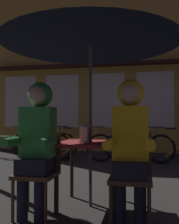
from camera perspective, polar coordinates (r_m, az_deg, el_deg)
name	(u,v)px	position (r m, az deg, el deg)	size (l,w,h in m)	color
ground_plane	(90,206)	(3.18, 0.21, -20.01)	(60.00, 60.00, 0.00)	#2D2B28
cafe_table	(90,151)	(3.04, 0.21, -8.50)	(0.72, 0.72, 0.74)	maroon
patio_umbrella	(90,29)	(3.19, 0.21, 17.69)	(2.10, 2.10, 2.31)	#4C4C51
lantern	(84,132)	(2.99, -1.13, -4.32)	(0.11, 0.11, 0.23)	white
chair_left	(39,168)	(2.85, -11.05, -11.96)	(0.40, 0.40, 0.87)	#513823
chair_right	(131,172)	(2.64, 9.09, -12.80)	(0.40, 0.40, 0.87)	#513823
person_left_hooded	(37,134)	(2.75, -11.47, -4.82)	(0.45, 0.56, 1.40)	black
person_right_hooded	(130,135)	(2.54, 8.99, -5.11)	(0.45, 0.56, 1.40)	black
shopfront_building	(131,54)	(8.61, 9.05, 12.40)	(10.00, 0.93, 6.20)	gold
bicycle_nearest	(6,144)	(7.28, -17.98, -6.72)	(1.68, 0.08, 0.84)	black
bicycle_second	(45,145)	(6.76, -9.77, -7.18)	(1.68, 0.08, 0.84)	black
bicycle_third	(79,147)	(6.25, -2.30, -7.65)	(1.68, 0.23, 0.84)	black
bicycle_fourth	(139,147)	(6.27, 10.73, -7.61)	(1.67, 0.30, 0.84)	black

